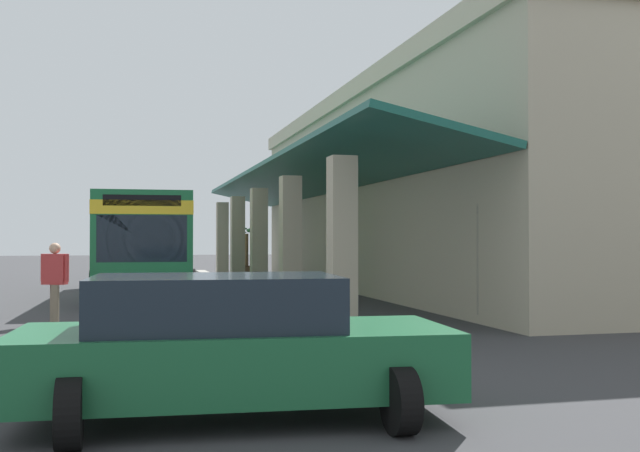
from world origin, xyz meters
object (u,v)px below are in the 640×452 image
Objects in this scene: parked_sedan_green at (230,346)px; potted_palm at (247,265)px; transit_bus at (145,238)px; pedestrian at (55,278)px.

potted_palm reaches higher than parked_sedan_green.
transit_bus is 10.65m from potted_palm.
potted_palm is at bearing 152.91° from transit_bus.
parked_sedan_green is 2.57× the size of pedestrian.
parked_sedan_green is 9.51m from pedestrian.
potted_palm is (-17.58, 6.85, -0.37)m from pedestrian.
pedestrian is (-9.17, -2.53, 0.25)m from parked_sedan_green.
transit_bus reaches higher than potted_palm.
transit_bus is 4.72× the size of potted_palm.
potted_palm is at bearing 158.70° from pedestrian.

